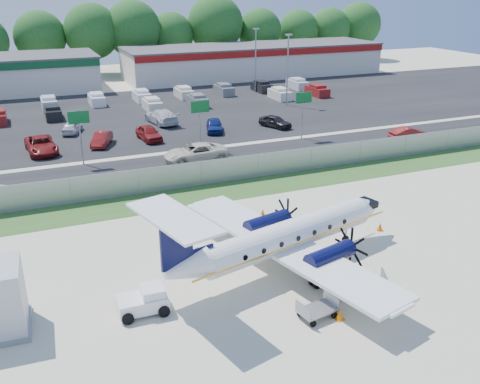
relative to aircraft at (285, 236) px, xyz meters
name	(u,v)px	position (x,y,z in m)	size (l,w,h in m)	color
ground	(280,264)	(-0.06, 0.35, -1.94)	(170.00, 170.00, 0.00)	beige
grass_verge	(210,193)	(-0.06, 12.35, -1.93)	(170.00, 4.00, 0.02)	#2D561E
access_road	(183,166)	(-0.06, 19.35, -1.92)	(170.00, 8.00, 0.02)	black
parking_lot	(132,116)	(-0.06, 40.35, -1.92)	(170.00, 32.00, 0.02)	black
perimeter_fence	(201,173)	(-0.06, 14.35, -0.93)	(120.00, 0.06, 1.99)	gray
building_east	(254,60)	(25.94, 62.33, 0.70)	(44.40, 12.40, 5.24)	silver
sign_left	(79,125)	(-8.06, 23.26, 1.68)	(1.80, 0.26, 5.00)	gray
sign_mid	(200,114)	(2.94, 23.26, 1.68)	(1.80, 0.26, 5.00)	gray
sign_right	(303,104)	(13.94, 23.26, 1.68)	(1.80, 0.26, 5.00)	gray
light_pole_ne	(288,65)	(19.94, 38.35, 3.30)	(0.90, 0.35, 9.09)	gray
light_pole_se	(256,56)	(19.94, 48.35, 3.30)	(0.90, 0.35, 9.09)	gray
tree_line	(92,75)	(-0.06, 74.35, -1.94)	(112.00, 6.00, 14.00)	#1A4F17
aircraft	(285,236)	(0.00, 0.00, 0.00)	(16.42, 16.06, 5.01)	white
pushback_tug	(145,300)	(-8.29, -1.30, -1.31)	(2.46, 1.80, 1.30)	white
baggage_cart_near	(317,309)	(-0.77, -4.97, -1.48)	(2.01, 1.40, 0.97)	gray
baggage_cart_far	(366,282)	(2.83, -3.80, -1.46)	(2.27, 1.87, 1.03)	gray
cone_nose	(380,227)	(7.96, 1.90, -1.67)	(0.39, 0.39, 0.56)	#DD6606
cone_port_wing	(340,314)	(0.15, -5.55, -1.65)	(0.42, 0.42, 0.60)	#DD6606
cone_starboard_wing	(263,212)	(1.92, 7.02, -1.69)	(0.37, 0.37, 0.52)	#DD6606
road_car_mid	(196,161)	(1.46, 20.37, -1.94)	(2.65, 5.74, 1.60)	beige
road_car_east	(408,140)	(23.83, 18.61, -1.94)	(1.42, 4.06, 1.34)	maroon
parked_car_a	(42,153)	(-11.22, 28.48, -1.94)	(2.54, 5.50, 1.53)	maroon
parked_car_b	(102,145)	(-5.55, 28.77, -1.94)	(1.39, 3.99, 1.31)	maroon
parked_car_c	(149,140)	(-0.77, 28.88, -1.94)	(1.76, 4.37, 1.49)	maroon
parked_car_d	(214,132)	(6.56, 29.43, -1.94)	(1.68, 4.17, 1.42)	navy
parked_car_e	(275,127)	(13.45, 28.54, -1.94)	(1.60, 3.99, 1.36)	black
parked_car_f	(73,133)	(-7.73, 34.75, -1.94)	(1.54, 3.83, 1.31)	silver
parked_car_g	(162,123)	(2.21, 35.20, -1.94)	(2.33, 5.73, 1.66)	silver
far_parking_rows	(124,107)	(-0.06, 45.35, -1.94)	(56.00, 10.00, 1.60)	gray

